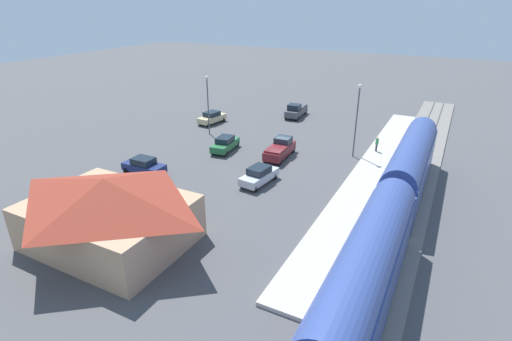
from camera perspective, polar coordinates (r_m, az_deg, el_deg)
The scene contains 14 objects.
ground_plane at distance 45.33m, azimuth 3.98°, elevation 2.23°, with size 200.00×200.00×0.00m, color #4C4C4F.
railway_track at distance 42.20m, azimuth 21.64°, elevation -1.00°, with size 4.80×70.00×0.30m.
platform at distance 42.62m, azimuth 16.37°, elevation 0.07°, with size 3.20×46.00×0.30m.
passenger_train at distance 22.83m, azimuth 15.77°, elevation -14.04°, with size 2.93×50.90×4.98m.
station_building at distance 29.98m, azimuth -20.72°, elevation -5.45°, with size 11.81×9.01×5.17m.
pedestrian_on_platform at distance 47.41m, azimuth 17.19°, elevation 3.82°, with size 0.36×0.36×1.71m.
pickup_maroon at distance 44.37m, azimuth 3.53°, elevation 3.18°, with size 2.21×5.49×2.14m.
pickup_charcoal at distance 60.70m, azimuth 5.85°, elevation 8.73°, with size 2.29×5.51×2.14m.
sedan_green at distance 46.45m, azimuth -4.53°, elevation 3.90°, with size 2.35×4.68×1.74m.
sedan_tan at distance 57.45m, azimuth -6.44°, elevation 7.69°, with size 2.41×4.70×1.74m.
sedan_silver at distance 37.93m, azimuth 0.45°, elevation -0.67°, with size 2.36×4.69×1.74m.
sedan_navy at distance 41.69m, azimuth -16.01°, elevation 0.67°, with size 4.52×2.31×1.74m.
light_pole_near_platform at distance 44.74m, azimuth 14.53°, elevation 8.18°, with size 0.44×0.44×8.25m.
light_pole_lot_center at distance 51.64m, azimuth -7.04°, elevation 10.42°, with size 0.44×0.44×7.71m.
Camera 1 is at (-16.65, 38.81, 16.46)m, focal length 27.47 mm.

